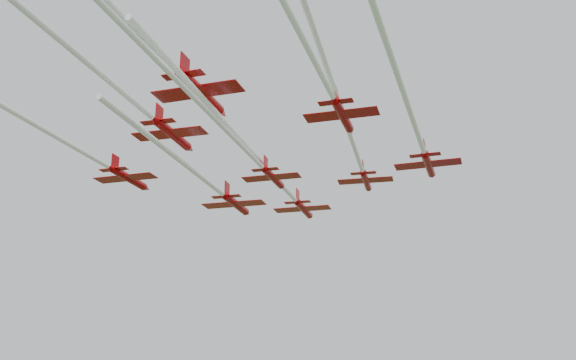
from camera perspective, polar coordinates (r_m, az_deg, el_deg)
The scene contains 9 objects.
jet_lead at distance 92.45m, azimuth -1.15°, elevation 0.20°, with size 21.19×65.77×2.85m.
jet_row2_left at distance 91.85m, azimuth -6.56°, elevation -0.65°, with size 15.67×45.67×2.92m.
jet_row2_right at distance 81.79m, azimuth 5.65°, elevation 3.67°, with size 22.28×62.41×2.49m.
jet_row3_left at distance 86.19m, azimuth -17.99°, elevation 2.52°, with size 15.63×51.83×2.74m.
jet_row3_mid at distance 75.07m, azimuth -4.54°, elevation 3.45°, with size 16.50×54.10×2.39m.
jet_row3_right at distance 73.02m, azimuth 11.35°, elevation 4.38°, with size 14.21×50.99×2.52m.
jet_row4_left at distance 69.90m, azimuth -15.34°, elevation 8.26°, with size 18.63×58.45×2.79m.
jet_row4_right at distance 63.98m, azimuth 3.13°, elevation 9.06°, with size 13.84×43.92×2.50m.
jet_trail_solo at distance 60.61m, azimuth -12.48°, elevation 12.13°, with size 15.28×52.70×2.93m.
Camera 1 is at (42.12, -74.24, 20.08)m, focal length 40.00 mm.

